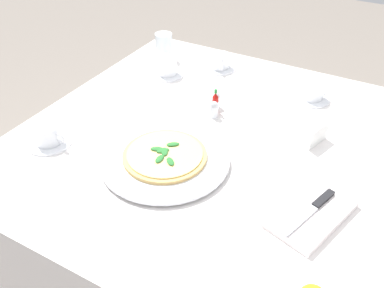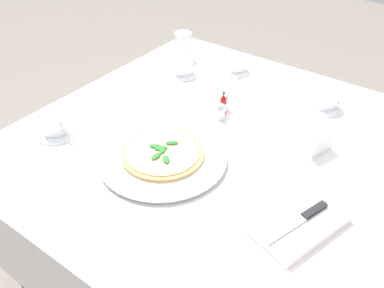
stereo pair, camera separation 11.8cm
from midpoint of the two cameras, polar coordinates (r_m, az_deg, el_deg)
name	(u,v)px [view 2 (the right image)]	position (r m, az deg, el deg)	size (l,w,h in m)	color
dining_table	(218,174)	(1.32, 6.10, -4.16)	(1.14, 1.14, 0.75)	white
pizza_plate	(163,157)	(1.15, -1.09, -1.85)	(0.36, 0.36, 0.02)	white
pizza	(163,153)	(1.14, -1.09, -1.30)	(0.23, 0.23, 0.02)	#DBAD60
coffee_cup_near_left	(237,64)	(1.62, 8.26, 10.72)	(0.13, 0.13, 0.06)	white
coffee_cup_far_right	(55,125)	(1.29, -15.76, 2.39)	(0.13, 0.13, 0.06)	white
coffee_cup_center_back	(182,66)	(1.57, 0.86, 10.59)	(0.13, 0.13, 0.07)	white
coffee_cup_near_right	(326,99)	(1.45, 20.14, 5.70)	(0.13, 0.13, 0.06)	white
water_glass_back_corner	(183,47)	(1.70, 0.82, 13.16)	(0.07, 0.07, 0.10)	white
napkin_folded	(299,224)	(1.02, 17.80, -10.51)	(0.25, 0.19, 0.02)	white
dinner_knife	(299,220)	(1.01, 17.85, -10.04)	(0.19, 0.08, 0.01)	silver
hot_sauce_bottle	(223,105)	(1.34, 6.82, 5.29)	(0.02, 0.02, 0.08)	#B7140F
salt_shaker	(221,112)	(1.32, 6.54, 4.30)	(0.03, 0.03, 0.06)	white
pepper_shaker	(225,103)	(1.37, 7.03, 5.59)	(0.03, 0.03, 0.06)	white
menu_card	(323,146)	(1.23, 20.16, -0.33)	(0.09, 0.03, 0.06)	white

